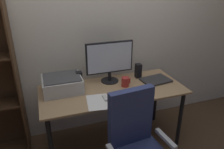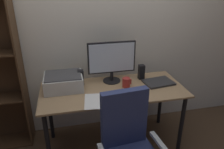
% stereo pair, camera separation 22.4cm
% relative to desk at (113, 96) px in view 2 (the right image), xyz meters
% --- Properties ---
extents(ground_plane, '(12.00, 12.00, 0.00)m').
position_rel_desk_xyz_m(ground_plane, '(0.00, 0.00, -0.65)').
color(ground_plane, '#4C3826').
extents(back_wall, '(6.40, 0.10, 2.60)m').
position_rel_desk_xyz_m(back_wall, '(0.00, 0.51, 0.65)').
color(back_wall, silver).
rests_on(back_wall, ground).
extents(desk, '(1.53, 0.67, 0.74)m').
position_rel_desk_xyz_m(desk, '(0.00, 0.00, 0.00)').
color(desk, tan).
rests_on(desk, ground).
extents(monitor, '(0.53, 0.20, 0.47)m').
position_rel_desk_xyz_m(monitor, '(0.03, 0.19, 0.35)').
color(monitor, black).
rests_on(monitor, desk).
extents(keyboard, '(0.29, 0.11, 0.02)m').
position_rel_desk_xyz_m(keyboard, '(-0.01, -0.17, 0.10)').
color(keyboard, silver).
rests_on(keyboard, desk).
extents(mouse, '(0.08, 0.11, 0.03)m').
position_rel_desk_xyz_m(mouse, '(0.18, -0.15, 0.10)').
color(mouse, black).
rests_on(mouse, desk).
extents(coffee_mug, '(0.10, 0.08, 0.10)m').
position_rel_desk_xyz_m(coffee_mug, '(0.15, 0.02, 0.14)').
color(coffee_mug, '#B72D28').
rests_on(coffee_mug, desk).
extents(laptop, '(0.35, 0.27, 0.02)m').
position_rel_desk_xyz_m(laptop, '(0.53, 0.03, 0.10)').
color(laptop, '#2D2D30').
rests_on(laptop, desk).
extents(speaker_left, '(0.06, 0.07, 0.17)m').
position_rel_desk_xyz_m(speaker_left, '(-0.32, 0.19, 0.17)').
color(speaker_left, black).
rests_on(speaker_left, desk).
extents(speaker_right, '(0.06, 0.07, 0.17)m').
position_rel_desk_xyz_m(speaker_right, '(0.38, 0.19, 0.17)').
color(speaker_right, black).
rests_on(speaker_right, desk).
extents(printer, '(0.40, 0.34, 0.16)m').
position_rel_desk_xyz_m(printer, '(-0.51, 0.14, 0.17)').
color(printer, silver).
rests_on(printer, desk).
extents(paper_sheet, '(0.25, 0.32, 0.00)m').
position_rel_desk_xyz_m(paper_sheet, '(-0.22, -0.21, 0.09)').
color(paper_sheet, white).
rests_on(paper_sheet, desk).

